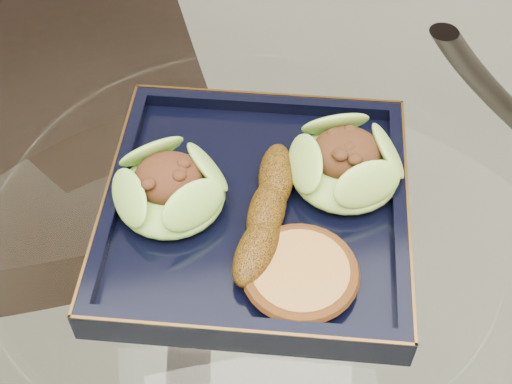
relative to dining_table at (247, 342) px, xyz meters
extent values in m
cylinder|color=white|center=(0.00, 0.00, 0.16)|extent=(1.10, 1.10, 0.01)
torus|color=black|center=(0.00, 0.00, 0.16)|extent=(1.13, 1.13, 0.02)
cylinder|color=black|center=(0.28, 0.28, -0.22)|extent=(0.04, 0.04, 0.75)
cylinder|color=black|center=(-0.28, 0.28, -0.22)|extent=(0.04, 0.04, 0.75)
cube|color=black|center=(-0.20, 0.40, -0.15)|extent=(0.44, 0.44, 0.04)
cylinder|color=black|center=(-0.34, 0.21, -0.39)|extent=(0.03, 0.03, 0.42)
cylinder|color=black|center=(-0.01, 0.25, -0.39)|extent=(0.03, 0.03, 0.42)
cylinder|color=black|center=(-0.38, 0.55, -0.39)|extent=(0.03, 0.03, 0.42)
cylinder|color=black|center=(-0.05, 0.59, -0.39)|extent=(0.03, 0.03, 0.42)
cube|color=black|center=(0.02, 0.04, 0.17)|extent=(0.33, 0.33, 0.02)
ellipsoid|color=#69B033|center=(-0.06, 0.05, 0.20)|extent=(0.10, 0.10, 0.04)
ellipsoid|color=olive|center=(0.10, 0.06, 0.20)|extent=(0.13, 0.13, 0.04)
ellipsoid|color=#643E0A|center=(0.02, 0.02, 0.20)|extent=(0.09, 0.15, 0.03)
cylinder|color=#BC863E|center=(0.04, -0.05, 0.19)|extent=(0.10, 0.10, 0.02)
camera|label=1|loc=(-0.05, -0.36, 0.69)|focal=50.00mm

